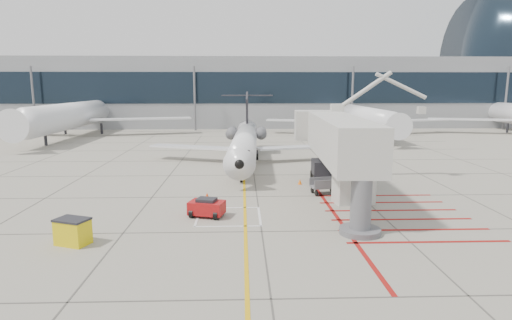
{
  "coord_description": "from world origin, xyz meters",
  "views": [
    {
      "loc": [
        -1.12,
        -27.76,
        8.37
      ],
      "look_at": [
        0.0,
        6.0,
        2.5
      ],
      "focal_mm": 30.0,
      "sensor_mm": 36.0,
      "label": 1
    }
  ],
  "objects_px": {
    "jet_bridge": "(340,146)",
    "spill_bin": "(73,231)",
    "pushback_tug": "(207,207)",
    "regional_jet": "(244,132)"
  },
  "relations": [
    {
      "from": "jet_bridge",
      "to": "pushback_tug",
      "type": "xyz_separation_m",
      "value": [
        -9.38,
        -3.38,
        -3.44
      ]
    },
    {
      "from": "jet_bridge",
      "to": "spill_bin",
      "type": "height_order",
      "value": "jet_bridge"
    },
    {
      "from": "regional_jet",
      "to": "spill_bin",
      "type": "height_order",
      "value": "regional_jet"
    },
    {
      "from": "pushback_tug",
      "to": "spill_bin",
      "type": "height_order",
      "value": "spill_bin"
    },
    {
      "from": "jet_bridge",
      "to": "spill_bin",
      "type": "relative_size",
      "value": 12.3
    },
    {
      "from": "jet_bridge",
      "to": "spill_bin",
      "type": "distance_m",
      "value": 18.36
    },
    {
      "from": "regional_jet",
      "to": "spill_bin",
      "type": "relative_size",
      "value": 17.02
    },
    {
      "from": "regional_jet",
      "to": "jet_bridge",
      "type": "relative_size",
      "value": 1.38
    },
    {
      "from": "regional_jet",
      "to": "pushback_tug",
      "type": "distance_m",
      "value": 17.04
    },
    {
      "from": "regional_jet",
      "to": "spill_bin",
      "type": "distance_m",
      "value": 23.41
    }
  ]
}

